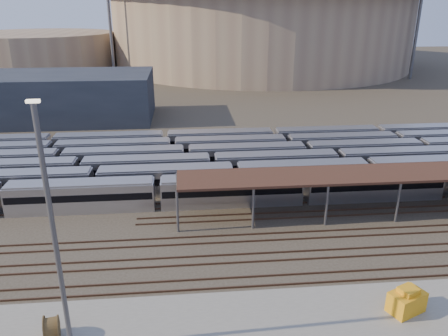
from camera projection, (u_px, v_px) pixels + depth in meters
ground at (249, 234)px, 49.17m from camera, size 420.00×420.00×0.00m
apron at (215, 329)px, 34.74m from camera, size 50.00×9.00×0.20m
subway_trains at (250, 162)px, 65.98m from camera, size 128.67×23.90×3.60m
inspection_shed at (424, 173)px, 53.04m from camera, size 60.30×6.00×5.30m
empty_tracks at (257, 257)px, 44.48m from camera, size 170.00×9.62×0.18m
stadium at (260, 23)px, 175.74m from camera, size 124.00×124.00×32.50m
secondary_arena at (39, 52)px, 162.37m from camera, size 56.00×56.00×14.00m
service_building at (55, 97)px, 95.49m from camera, size 42.00×20.00×10.00m
floodlight_0 at (109, 15)px, 141.53m from camera, size 4.00×1.00×38.40m
floodlight_2 at (419, 15)px, 140.97m from camera, size 4.00×1.00×38.40m
floodlight_3 at (173, 11)px, 189.80m from camera, size 4.00×1.00×38.40m
cable_reel_east at (52, 328)px, 33.38m from camera, size 1.42×2.06×1.88m
yard_light_pole at (54, 237)px, 29.29m from camera, size 0.81×0.36×18.82m
yellow_equipment at (406, 302)px, 36.29m from camera, size 3.40×2.83×1.82m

